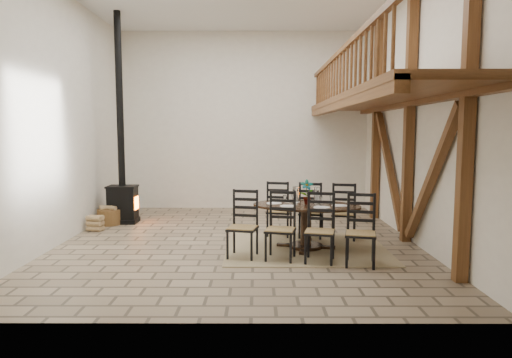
{
  "coord_description": "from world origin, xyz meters",
  "views": [
    {
      "loc": [
        0.38,
        -9.08,
        2.22
      ],
      "look_at": [
        0.35,
        0.4,
        1.22
      ],
      "focal_mm": 32.0,
      "sensor_mm": 36.0,
      "label": 1
    }
  ],
  "objects_px": {
    "log_basket": "(109,216)",
    "dining_table": "(305,228)",
    "log_stack": "(95,223)",
    "wood_stove": "(122,177)"
  },
  "relations": [
    {
      "from": "dining_table",
      "to": "log_stack",
      "type": "xyz_separation_m",
      "value": [
        -4.52,
        1.59,
        -0.25
      ]
    },
    {
      "from": "wood_stove",
      "to": "log_stack",
      "type": "xyz_separation_m",
      "value": [
        -0.35,
        -0.94,
        -0.94
      ]
    },
    {
      "from": "log_basket",
      "to": "dining_table",
      "type": "bearing_deg",
      "value": -27.56
    },
    {
      "from": "dining_table",
      "to": "log_basket",
      "type": "bearing_deg",
      "value": 165.22
    },
    {
      "from": "log_stack",
      "to": "dining_table",
      "type": "bearing_deg",
      "value": -19.4
    },
    {
      "from": "wood_stove",
      "to": "dining_table",
      "type": "bearing_deg",
      "value": -31.93
    },
    {
      "from": "dining_table",
      "to": "wood_stove",
      "type": "relative_size",
      "value": 0.54
    },
    {
      "from": "wood_stove",
      "to": "log_stack",
      "type": "bearing_deg",
      "value": -111.2
    },
    {
      "from": "dining_table",
      "to": "log_basket",
      "type": "distance_m",
      "value": 5.01
    },
    {
      "from": "dining_table",
      "to": "log_stack",
      "type": "distance_m",
      "value": 4.79
    }
  ]
}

